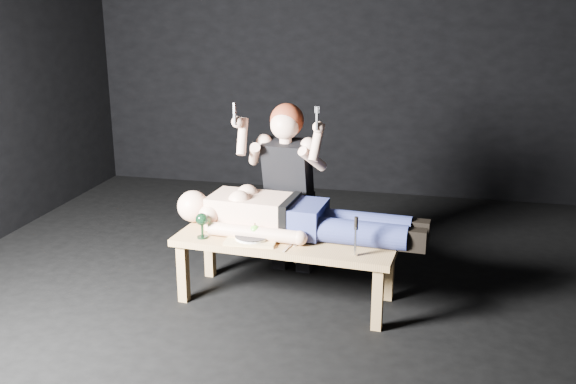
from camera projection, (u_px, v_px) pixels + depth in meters
The scene contains 13 objects.
ground at pixel (274, 287), 4.61m from camera, with size 5.00×5.00×0.00m, color black.
back_wall at pixel (334, 46), 6.51m from camera, with size 5.00×5.00×0.00m, color black.
table at pixel (286, 269), 4.36m from camera, with size 1.45×0.55×0.45m, color tan.
lying_man at pixel (298, 213), 4.34m from camera, with size 1.57×0.48×0.28m, color #DDB08F, non-canonical shape.
kneeling_woman at pixel (291, 186), 4.72m from camera, with size 0.70×0.78×1.31m, color black, non-canonical shape.
serving_tray at pixel (252, 240), 4.23m from camera, with size 0.33×0.24×0.02m, color tan.
plate at pixel (252, 237), 4.23m from camera, with size 0.22×0.22×0.02m, color white.
apple at pixel (255, 230), 4.22m from camera, with size 0.07×0.07×0.07m, color green.
goblet at pixel (202, 226), 4.27m from camera, with size 0.08×0.08×0.17m, color black, non-canonical shape.
fork_flat at pixel (235, 241), 4.22m from camera, with size 0.01×0.15×0.01m, color #B2B2B7.
knife_flat at pixel (288, 248), 4.12m from camera, with size 0.01×0.15×0.01m, color #B2B2B7.
spoon_flat at pixel (289, 242), 4.20m from camera, with size 0.01×0.15×0.01m, color #B2B2B7.
carving_knife at pixel (356, 236), 3.96m from camera, with size 0.03×0.04×0.25m, color #B2B2B7, non-canonical shape.
Camera 1 is at (1.04, -4.09, 1.98)m, focal length 40.69 mm.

